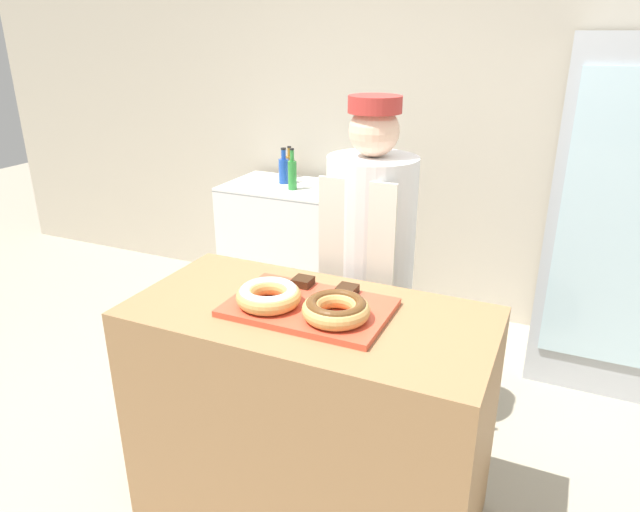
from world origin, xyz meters
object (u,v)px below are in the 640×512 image
(beverage_fridge, at_px, (611,215))
(bottle_blue, at_px, (284,170))
(donut_chocolate_glaze, at_px, (336,308))
(chest_freezer, at_px, (290,246))
(bottle_amber, at_px, (289,165))
(donut_light_glaze, at_px, (269,295))
(baker_person, at_px, (369,272))
(serving_tray, at_px, (309,307))
(bottle_green, at_px, (292,174))
(brownie_back_right, at_px, (347,290))
(brownie_back_left, at_px, (303,282))

(beverage_fridge, xyz_separation_m, bottle_blue, (-2.08, 0.05, 0.05))
(donut_chocolate_glaze, xyz_separation_m, chest_freezer, (-1.11, 1.80, -0.55))
(bottle_amber, bearing_deg, bottle_blue, -74.96)
(donut_light_glaze, xyz_separation_m, donut_chocolate_glaze, (0.27, 0.00, 0.00))
(baker_person, bearing_deg, bottle_blue, 132.09)
(baker_person, bearing_deg, serving_tray, -91.77)
(bottle_green, bearing_deg, bottle_blue, 135.72)
(serving_tray, height_order, bottle_amber, bottle_amber)
(donut_chocolate_glaze, distance_m, bottle_blue, 2.18)
(donut_light_glaze, relative_size, baker_person, 0.14)
(beverage_fridge, xyz_separation_m, bottle_amber, (-2.12, 0.23, 0.04))
(serving_tray, xyz_separation_m, chest_freezer, (-0.98, 1.74, -0.50))
(donut_light_glaze, height_order, bottle_blue, bottle_blue)
(serving_tray, height_order, brownie_back_right, brownie_back_right)
(beverage_fridge, bearing_deg, brownie_back_right, -120.82)
(brownie_back_right, relative_size, bottle_blue, 0.30)
(bottle_green, relative_size, bottle_blue, 1.12)
(baker_person, bearing_deg, brownie_back_left, -103.69)
(brownie_back_left, bearing_deg, beverage_fridge, 54.42)
(donut_chocolate_glaze, relative_size, bottle_green, 0.86)
(chest_freezer, bearing_deg, brownie_back_left, -60.99)
(donut_chocolate_glaze, xyz_separation_m, brownie_back_right, (-0.04, 0.20, -0.02))
(brownie_back_left, bearing_deg, serving_tray, -56.83)
(bottle_amber, bearing_deg, baker_person, -50.69)
(brownie_back_right, bearing_deg, donut_light_glaze, -138.15)
(brownie_back_left, relative_size, bottle_blue, 0.30)
(bottle_amber, bearing_deg, brownie_back_left, -61.33)
(serving_tray, relative_size, bottle_green, 2.12)
(serving_tray, distance_m, brownie_back_left, 0.17)
(bottle_amber, xyz_separation_m, bottle_blue, (0.05, -0.18, 0.01))
(donut_light_glaze, height_order, donut_chocolate_glaze, same)
(beverage_fridge, relative_size, bottle_amber, 8.42)
(brownie_back_left, relative_size, bottle_green, 0.26)
(brownie_back_left, xyz_separation_m, bottle_blue, (-0.94, 1.63, 0.02))
(baker_person, xyz_separation_m, bottle_amber, (-1.10, 1.35, 0.13))
(serving_tray, xyz_separation_m, bottle_blue, (-1.04, 1.78, 0.05))
(donut_chocolate_glaze, height_order, brownie_back_right, donut_chocolate_glaze)
(donut_chocolate_glaze, bearing_deg, bottle_blue, 122.51)
(serving_tray, relative_size, bottle_blue, 2.36)
(donut_chocolate_glaze, relative_size, beverage_fridge, 0.13)
(beverage_fridge, xyz_separation_m, bottle_green, (-1.94, -0.08, 0.06))
(brownie_back_left, relative_size, brownie_back_right, 1.00)
(donut_chocolate_glaze, distance_m, bottle_green, 2.00)
(brownie_back_left, xyz_separation_m, baker_person, (0.11, 0.46, -0.12))
(donut_light_glaze, bearing_deg, serving_tray, 24.14)
(chest_freezer, bearing_deg, bottle_amber, 116.09)
(serving_tray, relative_size, donut_chocolate_glaze, 2.46)
(brownie_back_left, bearing_deg, bottle_amber, 118.67)
(brownie_back_left, distance_m, bottle_green, 1.71)
(baker_person, xyz_separation_m, bottle_blue, (-1.05, 1.17, 0.14))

